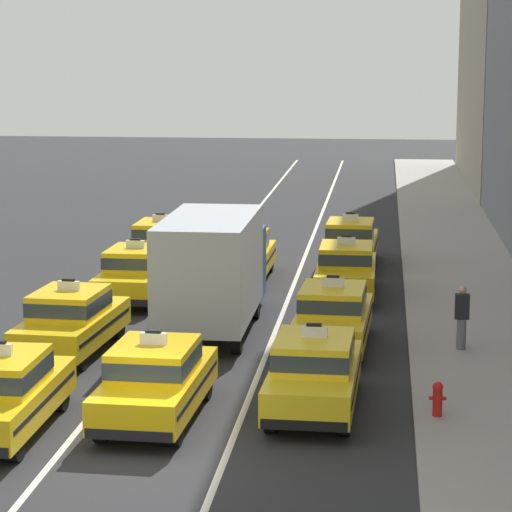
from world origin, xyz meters
TOP-DOWN VIEW (x-y plane):
  - ground_plane at (0.00, 0.00)m, footprint 160.00×160.00m
  - lane_stripe_left_center at (-1.60, 20.00)m, footprint 0.14×80.00m
  - lane_stripe_center_right at (1.60, 20.00)m, footprint 0.14×80.00m
  - sidewalk_curb at (7.20, 15.00)m, footprint 4.00×90.00m
  - taxi_left_nearest at (-3.04, 1.30)m, footprint 1.83×4.56m
  - taxi_left_second at (-3.34, 7.52)m, footprint 2.08×4.66m
  - taxi_left_third at (-3.02, 13.85)m, footprint 1.91×4.60m
  - taxi_left_fourth at (-3.32, 19.34)m, footprint 1.88×4.58m
  - taxi_center_nearest at (-0.15, 2.49)m, footprint 1.97×4.62m
  - box_truck_center_second at (-0.09, 10.36)m, footprint 2.33×6.97m
  - taxi_center_third at (-0.18, 17.31)m, footprint 1.87×4.58m
  - taxi_right_nearest at (3.09, 3.44)m, footprint 1.93×4.60m
  - taxi_right_second at (3.25, 8.70)m, footprint 1.99×4.63m
  - taxi_right_third at (3.37, 15.17)m, footprint 1.82×4.56m
  - taxi_right_fourth at (3.34, 20.28)m, footprint 1.95×4.61m
  - pedestrian_near_crosswalk at (6.51, 8.48)m, footprint 0.36×0.24m
  - fire_hydrant at (5.68, 2.98)m, footprint 0.36×0.22m

SIDE VIEW (x-z plane):
  - ground_plane at x=0.00m, z-range 0.00..0.00m
  - lane_stripe_left_center at x=-1.60m, z-range 0.00..0.01m
  - lane_stripe_center_right at x=1.60m, z-range 0.00..0.01m
  - sidewalk_curb at x=7.20m, z-range 0.00..0.15m
  - fire_hydrant at x=5.68m, z-range 0.18..0.91m
  - taxi_left_nearest at x=-3.04m, z-range -0.10..1.86m
  - taxi_left_second at x=-3.34m, z-range -0.10..1.86m
  - taxi_left_third at x=-3.02m, z-range -0.10..1.86m
  - taxi_left_fourth at x=-3.32m, z-range -0.10..1.86m
  - taxi_center_nearest at x=-0.15m, z-range -0.10..1.86m
  - taxi_center_third at x=-0.18m, z-range -0.10..1.86m
  - taxi_right_nearest at x=3.09m, z-range -0.10..1.86m
  - taxi_right_second at x=3.25m, z-range -0.10..1.86m
  - taxi_right_third at x=3.37m, z-range -0.10..1.86m
  - taxi_right_fourth at x=3.34m, z-range -0.10..1.86m
  - pedestrian_near_crosswalk at x=6.51m, z-range 0.16..1.80m
  - box_truck_center_second at x=-0.09m, z-range 0.14..3.41m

